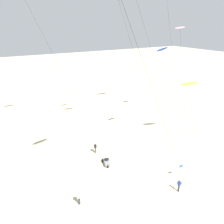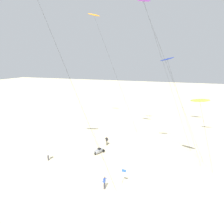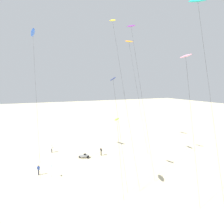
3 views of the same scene
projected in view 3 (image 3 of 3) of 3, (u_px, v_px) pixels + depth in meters
name	position (u px, v px, depth m)	size (l,w,h in m)	color
ground_plane	(50.00, 169.00, 38.38)	(260.00, 260.00, 0.00)	beige
kite_teal	(198.00, 2.00, 29.16)	(7.90, 1.27, 25.84)	teal
kite_navy	(113.00, 82.00, 33.37)	(6.78, 0.85, 15.54)	navy
kite_purple	(132.00, 30.00, 38.91)	(10.32, 1.36, 24.63)	purple
kite_lime	(117.00, 120.00, 29.24)	(3.87, 1.83, 10.32)	#8CD833
kite_blue	(33.00, 34.00, 41.40)	(12.36, 1.38, 24.47)	blue
kite_yellow	(113.00, 24.00, 37.26)	(12.10, 1.39, 25.24)	yellow
kite_orange	(129.00, 43.00, 52.22)	(11.42, 1.61, 24.60)	orange
kite_pink	(186.00, 59.00, 27.48)	(4.96, 0.83, 18.16)	pink
kite_flyer_nearest	(39.00, 170.00, 35.66)	(0.51, 0.54, 1.67)	#33333D
kite_flyer_middle	(52.00, 148.00, 47.22)	(0.70, 0.68, 1.67)	#33333D
kite_flyer_furthest	(101.00, 151.00, 45.24)	(0.66, 0.64, 1.67)	#4C4738
beach_buggy	(84.00, 156.00, 43.82)	(1.34, 2.13, 0.82)	gray
marker_flag	(51.00, 168.00, 34.69)	(0.56, 0.05, 2.10)	gray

